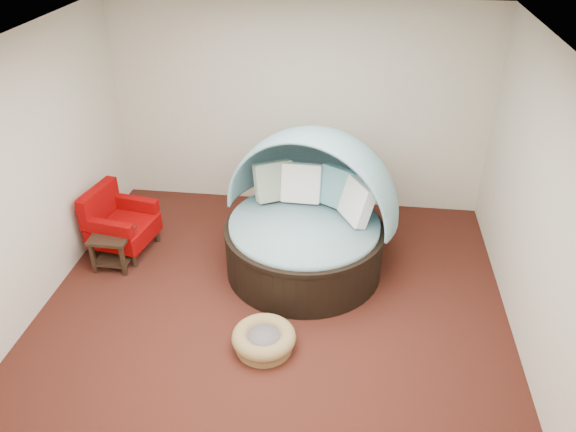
# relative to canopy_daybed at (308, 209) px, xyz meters

# --- Properties ---
(floor) EXTENTS (5.00, 5.00, 0.00)m
(floor) POSITION_rel_canopy_daybed_xyz_m (-0.28, -0.94, -0.78)
(floor) COLOR #431B13
(floor) RESTS_ON ground
(wall_back) EXTENTS (5.00, 0.00, 5.00)m
(wall_back) POSITION_rel_canopy_daybed_xyz_m (-0.28, 1.56, 0.62)
(wall_back) COLOR beige
(wall_back) RESTS_ON floor
(wall_front) EXTENTS (5.00, 0.00, 5.00)m
(wall_front) POSITION_rel_canopy_daybed_xyz_m (-0.28, -3.44, 0.62)
(wall_front) COLOR beige
(wall_front) RESTS_ON floor
(wall_left) EXTENTS (0.00, 5.00, 5.00)m
(wall_left) POSITION_rel_canopy_daybed_xyz_m (-2.78, -0.94, 0.62)
(wall_left) COLOR beige
(wall_left) RESTS_ON floor
(wall_right) EXTENTS (0.00, 5.00, 5.00)m
(wall_right) POSITION_rel_canopy_daybed_xyz_m (2.22, -0.94, 0.62)
(wall_right) COLOR beige
(wall_right) RESTS_ON floor
(ceiling) EXTENTS (5.00, 5.00, 0.00)m
(ceiling) POSITION_rel_canopy_daybed_xyz_m (-0.28, -0.94, 2.02)
(ceiling) COLOR white
(ceiling) RESTS_ON wall_back
(canopy_daybed) EXTENTS (2.32, 2.28, 1.68)m
(canopy_daybed) POSITION_rel_canopy_daybed_xyz_m (0.00, 0.00, 0.00)
(canopy_daybed) COLOR black
(canopy_daybed) RESTS_ON floor
(pet_basket) EXTENTS (0.72, 0.72, 0.22)m
(pet_basket) POSITION_rel_canopy_daybed_xyz_m (-0.29, -1.46, -0.66)
(pet_basket) COLOR olive
(pet_basket) RESTS_ON floor
(red_armchair) EXTENTS (0.82, 0.82, 0.83)m
(red_armchair) POSITION_rel_canopy_daybed_xyz_m (-2.34, 0.04, -0.40)
(red_armchair) COLOR black
(red_armchair) RESTS_ON floor
(side_table) EXTENTS (0.45, 0.45, 0.44)m
(side_table) POSITION_rel_canopy_daybed_xyz_m (-2.28, -0.30, -0.50)
(side_table) COLOR black
(side_table) RESTS_ON floor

